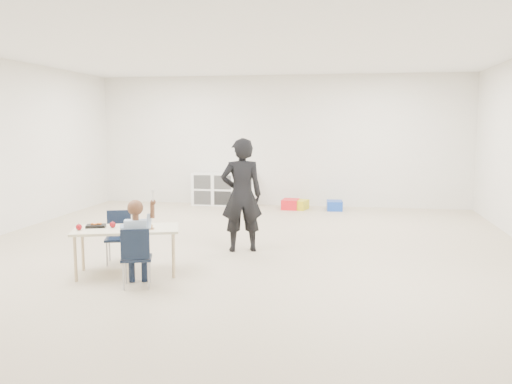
% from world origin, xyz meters
% --- Properties ---
extents(room, '(9.00, 9.02, 2.80)m').
position_xyz_m(room, '(0.00, 0.00, 1.40)').
color(room, '#B8A88D').
rests_on(room, ground).
extents(table, '(1.33, 0.94, 0.55)m').
position_xyz_m(table, '(-1.10, -1.26, 0.28)').
color(table, beige).
rests_on(table, ground).
extents(chair_near, '(0.40, 0.39, 0.66)m').
position_xyz_m(chair_near, '(-0.80, -1.71, 0.33)').
color(chair_near, black).
rests_on(chair_near, ground).
extents(chair_far, '(0.40, 0.39, 0.66)m').
position_xyz_m(chair_far, '(-1.41, -0.81, 0.33)').
color(chair_far, black).
rests_on(chair_far, ground).
extents(child, '(0.56, 0.56, 1.04)m').
position_xyz_m(child, '(-0.80, -1.71, 0.52)').
color(child, '#AAC4E6').
rests_on(child, chair_near).
extents(lunch_tray_near, '(0.26, 0.22, 0.03)m').
position_xyz_m(lunch_tray_near, '(-1.04, -1.20, 0.57)').
color(lunch_tray_near, black).
rests_on(lunch_tray_near, table).
extents(lunch_tray_far, '(0.26, 0.22, 0.03)m').
position_xyz_m(lunch_tray_far, '(-1.48, -1.27, 0.57)').
color(lunch_tray_far, black).
rests_on(lunch_tray_far, table).
extents(milk_carton, '(0.09, 0.09, 0.10)m').
position_xyz_m(milk_carton, '(-1.03, -1.34, 0.60)').
color(milk_carton, white).
rests_on(milk_carton, table).
extents(bread_roll, '(0.09, 0.09, 0.07)m').
position_xyz_m(bread_roll, '(-0.82, -1.26, 0.59)').
color(bread_roll, tan).
rests_on(bread_roll, table).
extents(apple_near, '(0.07, 0.07, 0.07)m').
position_xyz_m(apple_near, '(-1.27, -1.26, 0.59)').
color(apple_near, maroon).
rests_on(apple_near, table).
extents(apple_far, '(0.07, 0.07, 0.07)m').
position_xyz_m(apple_far, '(-1.59, -1.47, 0.59)').
color(apple_far, maroon).
rests_on(apple_far, table).
extents(cubby_shelf, '(1.40, 0.40, 0.70)m').
position_xyz_m(cubby_shelf, '(-1.20, 4.28, 0.35)').
color(cubby_shelf, white).
rests_on(cubby_shelf, ground).
extents(adult, '(0.66, 0.54, 1.57)m').
position_xyz_m(adult, '(0.00, 0.13, 0.79)').
color(adult, black).
rests_on(adult, ground).
extents(bin_red, '(0.35, 0.44, 0.21)m').
position_xyz_m(bin_red, '(0.27, 3.98, 0.10)').
color(bin_red, red).
rests_on(bin_red, ground).
extents(bin_yellow, '(0.40, 0.46, 0.19)m').
position_xyz_m(bin_yellow, '(0.46, 3.98, 0.10)').
color(bin_yellow, gold).
rests_on(bin_yellow, ground).
extents(bin_blue, '(0.34, 0.42, 0.20)m').
position_xyz_m(bin_blue, '(1.19, 3.98, 0.10)').
color(bin_blue, '#1742B1').
rests_on(bin_blue, ground).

